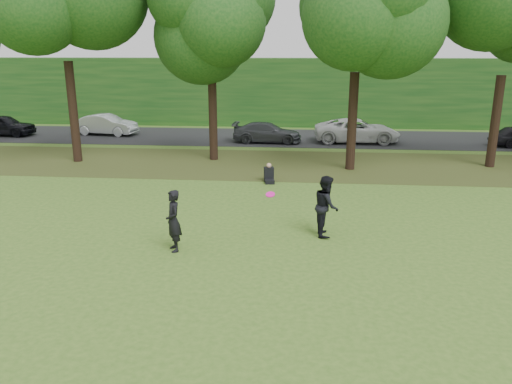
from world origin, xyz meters
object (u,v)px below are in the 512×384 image
player_right (326,206)px  frisbee (270,194)px  player_left (173,221)px  seated_person (269,175)px

player_right → frisbee: bearing=120.0°
player_left → seated_person: player_left is taller
player_right → seated_person: 6.75m
frisbee → player_right: bearing=33.4°
player_right → frisbee: 2.11m
frisbee → seated_person: frisbee is taller
player_right → seated_person: (-2.21, 6.35, -0.65)m
frisbee → player_left: bearing=-168.0°
player_left → seated_person: size_ratio=2.19×
player_right → seated_person: player_right is taller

